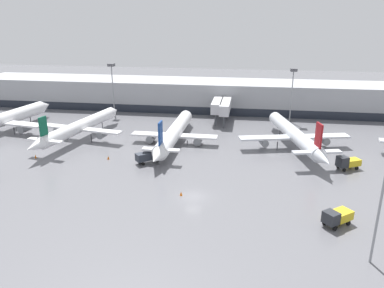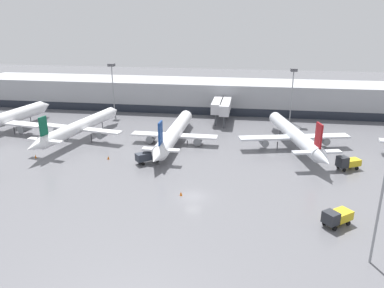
{
  "view_description": "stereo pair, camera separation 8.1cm",
  "coord_description": "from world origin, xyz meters",
  "views": [
    {
      "loc": [
        8.31,
        -54.99,
        28.15
      ],
      "look_at": [
        -2.96,
        17.84,
        3.0
      ],
      "focal_mm": 35.0,
      "sensor_mm": 36.0,
      "label": 1
    },
    {
      "loc": [
        8.39,
        -54.97,
        28.15
      ],
      "look_at": [
        -2.96,
        17.84,
        3.0
      ],
      "focal_mm": 35.0,
      "sensor_mm": 36.0,
      "label": 2
    }
  ],
  "objects": [
    {
      "name": "terminal_building",
      "position": [
        0.01,
        61.87,
        4.5
      ],
      "size": [
        160.0,
        29.81,
        9.0
      ],
      "color": "#9EA0A5",
      "rests_on": "ground_plane"
    },
    {
      "name": "traffic_cone_2",
      "position": [
        -2.05,
        0.07,
        0.36
      ],
      "size": [
        0.45,
        0.45,
        0.71
      ],
      "color": "orange",
      "rests_on": "ground_plane"
    },
    {
      "name": "traffic_cone_1",
      "position": [
        -20.02,
        14.12,
        0.4
      ],
      "size": [
        0.45,
        0.45,
        0.79
      ],
      "color": "orange",
      "rests_on": "ground_plane"
    },
    {
      "name": "apron_light_mast_3",
      "position": [
        19.91,
        50.08,
        12.05
      ],
      "size": [
        1.8,
        1.8,
        14.9
      ],
      "color": "gray",
      "rests_on": "ground_plane"
    },
    {
      "name": "service_truck_2",
      "position": [
        -11.26,
        13.62,
        1.49
      ],
      "size": [
        4.94,
        4.56,
        2.55
      ],
      "rotation": [
        0.0,
        0.0,
        0.7
      ],
      "color": "#2D333D",
      "rests_on": "ground_plane"
    },
    {
      "name": "ground_plane",
      "position": [
        0.0,
        0.0,
        0.0
      ],
      "size": [
        320.0,
        320.0,
        0.0
      ],
      "primitive_type": "plane",
      "color": "slate"
    },
    {
      "name": "service_truck_0",
      "position": [
        27.77,
        16.16,
        1.47
      ],
      "size": [
        5.02,
        3.79,
        2.72
      ],
      "rotation": [
        0.0,
        0.0,
        3.6
      ],
      "color": "gold",
      "rests_on": "ground_plane"
    },
    {
      "name": "apron_light_mast_2",
      "position": [
        -32.04,
        51.05,
        12.24
      ],
      "size": [
        1.8,
        1.8,
        15.16
      ],
      "color": "gray",
      "rests_on": "ground_plane"
    },
    {
      "name": "parked_jet_4",
      "position": [
        -31.25,
        25.49,
        3.3
      ],
      "size": [
        21.76,
        35.15,
        8.74
      ],
      "rotation": [
        0.0,
        0.0,
        1.4
      ],
      "color": "white",
      "rests_on": "ground_plane"
    },
    {
      "name": "parked_jet_2",
      "position": [
        -8.45,
        26.31,
        2.56
      ],
      "size": [
        20.05,
        37.69,
        8.72
      ],
      "rotation": [
        0.0,
        0.0,
        1.56
      ],
      "color": "white",
      "rests_on": "ground_plane"
    },
    {
      "name": "parked_jet_0",
      "position": [
        18.77,
        27.12,
        3.16
      ],
      "size": [
        24.87,
        35.53,
        9.22
      ],
      "rotation": [
        0.0,
        0.0,
        1.81
      ],
      "color": "silver",
      "rests_on": "ground_plane"
    },
    {
      "name": "parked_jet_1",
      "position": [
        -53.4,
        28.42,
        3.26
      ],
      "size": [
        23.79,
        36.68,
        10.0
      ],
      "rotation": [
        0.0,
        0.0,
        1.42
      ],
      "color": "white",
      "rests_on": "ground_plane"
    },
    {
      "name": "service_truck_3",
      "position": [
        21.44,
        -5.7,
        1.4
      ],
      "size": [
        4.75,
        4.39,
        2.41
      ],
      "rotation": [
        0.0,
        0.0,
        3.82
      ],
      "color": "gold",
      "rests_on": "ground_plane"
    },
    {
      "name": "traffic_cone_0",
      "position": [
        -35.39,
        12.5,
        0.39
      ],
      "size": [
        0.4,
        0.4,
        0.77
      ],
      "color": "orange",
      "rests_on": "ground_plane"
    }
  ]
}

